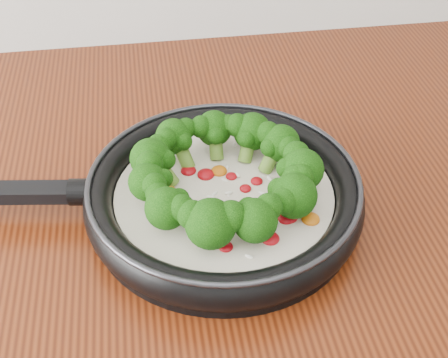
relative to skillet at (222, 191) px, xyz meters
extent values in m
cylinder|color=black|center=(0.00, 0.00, -0.03)|extent=(0.33, 0.33, 0.01)
torus|color=black|center=(0.00, 0.00, -0.01)|extent=(0.35, 0.35, 0.03)
torus|color=#2D2D33|center=(0.00, 0.00, 0.02)|extent=(0.34, 0.34, 0.01)
cube|color=black|center=(-0.23, 0.03, 0.00)|extent=(0.18, 0.05, 0.01)
cylinder|color=black|center=(-0.15, 0.02, 0.00)|extent=(0.03, 0.03, 0.03)
cylinder|color=beige|center=(0.00, 0.00, -0.01)|extent=(0.27, 0.27, 0.02)
ellipsoid|color=#9B070E|center=(0.01, 0.02, 0.00)|extent=(0.02, 0.02, 0.01)
ellipsoid|color=#9B070E|center=(0.02, -0.03, 0.00)|extent=(0.03, 0.03, 0.01)
ellipsoid|color=#C5600C|center=(0.00, 0.04, 0.00)|extent=(0.02, 0.02, 0.01)
ellipsoid|color=#9B070E|center=(0.01, -0.03, 0.00)|extent=(0.02, 0.02, 0.01)
ellipsoid|color=#9B070E|center=(0.03, 0.00, 0.00)|extent=(0.01, 0.01, 0.01)
ellipsoid|color=#C5600C|center=(-0.03, -0.02, 0.00)|extent=(0.02, 0.02, 0.01)
ellipsoid|color=#9B070E|center=(0.06, -0.05, 0.00)|extent=(0.03, 0.03, 0.01)
ellipsoid|color=#9B070E|center=(-0.01, -0.08, 0.00)|extent=(0.02, 0.02, 0.01)
ellipsoid|color=#C5600C|center=(0.08, -0.06, 0.00)|extent=(0.03, 0.03, 0.01)
ellipsoid|color=#9B070E|center=(-0.01, 0.03, 0.00)|extent=(0.03, 0.03, 0.01)
ellipsoid|color=#9B070E|center=(-0.03, 0.04, 0.00)|extent=(0.02, 0.02, 0.01)
ellipsoid|color=#C5600C|center=(-0.04, -0.02, 0.00)|extent=(0.02, 0.02, 0.01)
ellipsoid|color=#9B070E|center=(0.06, -0.05, 0.00)|extent=(0.03, 0.03, 0.01)
ellipsoid|color=#9B070E|center=(-0.06, 0.06, 0.00)|extent=(0.02, 0.02, 0.01)
ellipsoid|color=#C5600C|center=(-0.06, 0.01, 0.00)|extent=(0.02, 0.02, 0.01)
ellipsoid|color=#9B070E|center=(0.00, -0.03, 0.00)|extent=(0.02, 0.02, 0.01)
ellipsoid|color=#9B070E|center=(-0.06, 0.00, 0.00)|extent=(0.03, 0.03, 0.01)
ellipsoid|color=#C5600C|center=(-0.08, 0.02, 0.00)|extent=(0.02, 0.02, 0.01)
ellipsoid|color=#9B070E|center=(0.04, -0.08, 0.00)|extent=(0.03, 0.03, 0.01)
ellipsoid|color=#9B070E|center=(0.04, 0.01, 0.00)|extent=(0.02, 0.02, 0.01)
ellipsoid|color=white|center=(0.02, -0.08, 0.00)|extent=(0.01, 0.01, 0.00)
ellipsoid|color=white|center=(0.02, 0.02, 0.00)|extent=(0.01, 0.01, 0.00)
ellipsoid|color=white|center=(-0.01, -0.01, 0.00)|extent=(0.01, 0.01, 0.00)
ellipsoid|color=white|center=(0.06, 0.01, 0.00)|extent=(0.01, 0.01, 0.00)
ellipsoid|color=white|center=(0.01, 0.04, 0.00)|extent=(0.01, 0.01, 0.00)
ellipsoid|color=white|center=(0.01, -0.10, 0.00)|extent=(0.01, 0.01, 0.00)
ellipsoid|color=white|center=(-0.02, -0.02, 0.00)|extent=(0.01, 0.01, 0.00)
ellipsoid|color=white|center=(0.00, -0.02, 0.00)|extent=(0.01, 0.01, 0.00)
ellipsoid|color=white|center=(-0.01, -0.04, 0.00)|extent=(0.01, 0.01, 0.00)
ellipsoid|color=white|center=(0.05, -0.05, 0.00)|extent=(0.01, 0.01, 0.00)
ellipsoid|color=white|center=(-0.01, 0.00, 0.00)|extent=(0.01, 0.01, 0.00)
ellipsoid|color=white|center=(0.04, -0.01, 0.00)|extent=(0.01, 0.01, 0.00)
ellipsoid|color=white|center=(-0.08, 0.05, 0.00)|extent=(0.00, 0.01, 0.00)
ellipsoid|color=white|center=(0.01, 0.02, 0.00)|extent=(0.01, 0.01, 0.00)
ellipsoid|color=white|center=(-0.02, -0.06, 0.00)|extent=(0.01, 0.01, 0.00)
ellipsoid|color=white|center=(0.03, 0.08, 0.00)|extent=(0.01, 0.01, 0.00)
ellipsoid|color=white|center=(0.01, 0.00, 0.00)|extent=(0.01, 0.01, 0.00)
ellipsoid|color=white|center=(0.01, 0.00, 0.00)|extent=(0.01, 0.00, 0.00)
cylinder|color=olive|center=(0.07, -0.01, 0.01)|extent=(0.03, 0.02, 0.04)
sphere|color=black|center=(0.08, -0.01, 0.03)|extent=(0.05, 0.05, 0.05)
sphere|color=black|center=(0.08, 0.00, 0.04)|extent=(0.03, 0.03, 0.03)
sphere|color=black|center=(0.08, -0.03, 0.04)|extent=(0.03, 0.03, 0.03)
sphere|color=black|center=(0.07, -0.01, 0.03)|extent=(0.03, 0.03, 0.02)
cylinder|color=olive|center=(0.06, 0.03, 0.01)|extent=(0.03, 0.03, 0.03)
sphere|color=black|center=(0.07, 0.04, 0.03)|extent=(0.05, 0.05, 0.04)
sphere|color=black|center=(0.06, 0.05, 0.04)|extent=(0.03, 0.03, 0.03)
sphere|color=black|center=(0.08, 0.02, 0.03)|extent=(0.03, 0.03, 0.03)
sphere|color=black|center=(0.06, 0.03, 0.03)|extent=(0.02, 0.02, 0.02)
cylinder|color=olive|center=(0.04, 0.06, 0.01)|extent=(0.03, 0.03, 0.03)
sphere|color=black|center=(0.05, 0.07, 0.03)|extent=(0.05, 0.05, 0.04)
sphere|color=black|center=(0.03, 0.07, 0.03)|extent=(0.03, 0.03, 0.03)
sphere|color=black|center=(0.06, 0.06, 0.03)|extent=(0.03, 0.03, 0.03)
sphere|color=black|center=(0.04, 0.05, 0.03)|extent=(0.03, 0.03, 0.02)
cylinder|color=olive|center=(0.00, 0.07, 0.01)|extent=(0.02, 0.03, 0.03)
sphere|color=black|center=(0.00, 0.08, 0.03)|extent=(0.05, 0.05, 0.04)
sphere|color=black|center=(-0.01, 0.08, 0.03)|extent=(0.03, 0.03, 0.03)
sphere|color=black|center=(0.02, 0.08, 0.03)|extent=(0.03, 0.03, 0.02)
sphere|color=black|center=(0.00, 0.06, 0.03)|extent=(0.02, 0.02, 0.02)
cylinder|color=olive|center=(-0.04, 0.06, 0.01)|extent=(0.03, 0.03, 0.04)
sphere|color=black|center=(-0.05, 0.07, 0.03)|extent=(0.05, 0.05, 0.04)
sphere|color=black|center=(-0.05, 0.05, 0.04)|extent=(0.03, 0.03, 0.03)
sphere|color=black|center=(-0.03, 0.07, 0.04)|extent=(0.03, 0.03, 0.02)
sphere|color=black|center=(-0.04, 0.05, 0.03)|extent=(0.02, 0.02, 0.02)
cylinder|color=olive|center=(-0.06, 0.03, 0.01)|extent=(0.03, 0.03, 0.04)
sphere|color=black|center=(-0.07, 0.03, 0.03)|extent=(0.05, 0.05, 0.05)
sphere|color=black|center=(-0.07, 0.01, 0.04)|extent=(0.03, 0.03, 0.03)
sphere|color=black|center=(-0.06, 0.05, 0.03)|extent=(0.03, 0.03, 0.03)
sphere|color=black|center=(-0.06, 0.03, 0.03)|extent=(0.03, 0.03, 0.02)
cylinder|color=olive|center=(-0.06, 0.00, 0.01)|extent=(0.03, 0.02, 0.03)
sphere|color=black|center=(-0.08, -0.01, 0.03)|extent=(0.05, 0.05, 0.04)
sphere|color=black|center=(-0.07, -0.02, 0.04)|extent=(0.03, 0.03, 0.03)
sphere|color=black|center=(-0.08, 0.01, 0.03)|extent=(0.03, 0.03, 0.02)
sphere|color=black|center=(-0.06, 0.00, 0.03)|extent=(0.02, 0.02, 0.02)
cylinder|color=olive|center=(-0.05, -0.04, 0.01)|extent=(0.03, 0.03, 0.03)
sphere|color=black|center=(-0.06, -0.05, 0.03)|extent=(0.05, 0.05, 0.04)
sphere|color=black|center=(-0.05, -0.06, 0.03)|extent=(0.03, 0.03, 0.03)
sphere|color=black|center=(-0.07, -0.03, 0.03)|extent=(0.03, 0.03, 0.03)
sphere|color=black|center=(-0.05, -0.04, 0.03)|extent=(0.02, 0.02, 0.02)
cylinder|color=olive|center=(-0.02, -0.06, 0.01)|extent=(0.02, 0.03, 0.03)
sphere|color=black|center=(-0.02, -0.08, 0.03)|extent=(0.06, 0.06, 0.05)
sphere|color=black|center=(0.00, -0.08, 0.04)|extent=(0.04, 0.04, 0.03)
sphere|color=black|center=(-0.04, -0.07, 0.03)|extent=(0.03, 0.03, 0.03)
sphere|color=black|center=(-0.02, -0.06, 0.03)|extent=(0.03, 0.03, 0.03)
cylinder|color=olive|center=(0.02, -0.06, 0.01)|extent=(0.02, 0.03, 0.03)
sphere|color=black|center=(0.02, -0.08, 0.03)|extent=(0.05, 0.05, 0.04)
sphere|color=black|center=(0.04, -0.07, 0.04)|extent=(0.03, 0.03, 0.03)
sphere|color=black|center=(0.00, -0.08, 0.03)|extent=(0.03, 0.03, 0.03)
sphere|color=black|center=(0.02, -0.06, 0.03)|extent=(0.03, 0.03, 0.02)
cylinder|color=olive|center=(0.05, -0.04, 0.01)|extent=(0.03, 0.03, 0.03)
sphere|color=black|center=(0.07, -0.05, 0.03)|extent=(0.05, 0.05, 0.05)
sphere|color=black|center=(0.07, -0.03, 0.03)|extent=(0.03, 0.03, 0.03)
sphere|color=black|center=(0.05, -0.06, 0.03)|extent=(0.03, 0.03, 0.03)
sphere|color=black|center=(0.05, -0.04, 0.03)|extent=(0.03, 0.03, 0.02)
camera|label=1|loc=(-0.07, -0.48, 0.43)|focal=47.50mm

